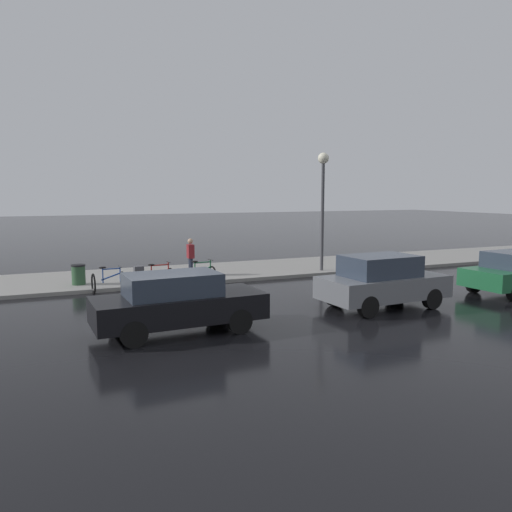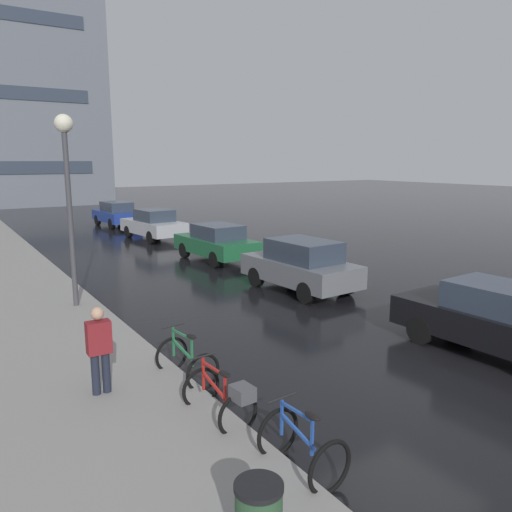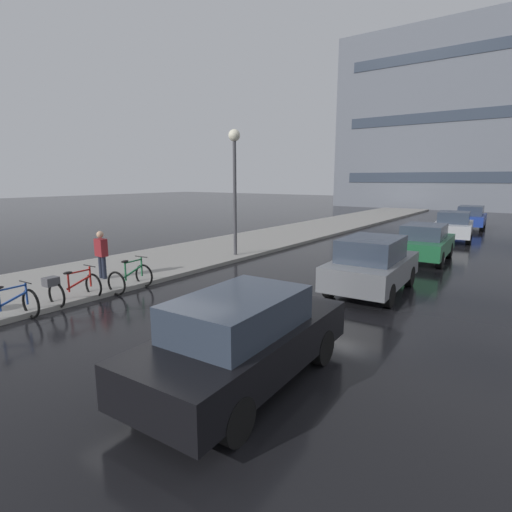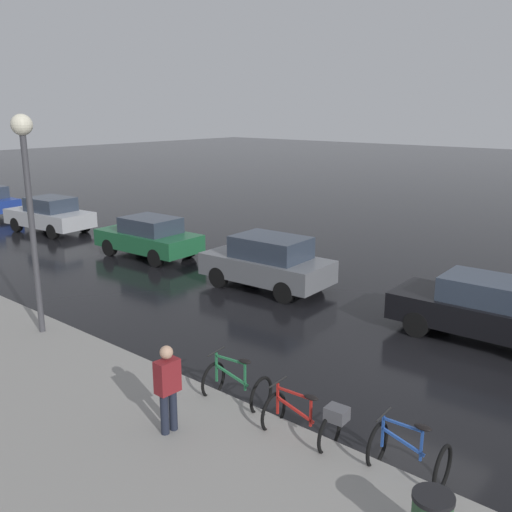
# 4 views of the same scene
# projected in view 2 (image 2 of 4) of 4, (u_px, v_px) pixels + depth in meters

# --- Properties ---
(ground_plane) EXTENTS (140.00, 140.00, 0.00)m
(ground_plane) POSITION_uv_depth(u_px,v_px,m) (405.00, 377.00, 9.57)
(ground_plane) COLOR black
(bicycle_nearest) EXTENTS (0.80, 1.12, 0.95)m
(bicycle_nearest) POSITION_uv_depth(u_px,v_px,m) (302.00, 446.00, 6.55)
(bicycle_nearest) COLOR black
(bicycle_nearest) RESTS_ON ground
(bicycle_second) EXTENTS (0.78, 1.44, 0.96)m
(bicycle_second) POSITION_uv_depth(u_px,v_px,m) (224.00, 397.00, 7.74)
(bicycle_second) COLOR black
(bicycle_second) RESTS_ON ground
(bicycle_third) EXTENTS (0.85, 1.23, 0.98)m
(bicycle_third) POSITION_uv_depth(u_px,v_px,m) (187.00, 361.00, 9.33)
(bicycle_third) COLOR black
(bicycle_third) RESTS_ON ground
(car_black) EXTENTS (1.92, 4.37, 1.54)m
(car_black) POSITION_uv_depth(u_px,v_px,m) (500.00, 320.00, 10.51)
(car_black) COLOR black
(car_black) RESTS_ON ground
(car_grey) EXTENTS (2.04, 4.07, 1.65)m
(car_grey) POSITION_uv_depth(u_px,v_px,m) (301.00, 265.00, 15.75)
(car_grey) COLOR slate
(car_grey) RESTS_ON ground
(car_green) EXTENTS (2.04, 4.15, 1.50)m
(car_green) POSITION_uv_depth(u_px,v_px,m) (217.00, 242.00, 20.59)
(car_green) COLOR #1E6038
(car_green) RESTS_ON ground
(car_silver) EXTENTS (2.27, 4.35, 1.57)m
(car_silver) POSITION_uv_depth(u_px,v_px,m) (154.00, 224.00, 26.14)
(car_silver) COLOR #B2B5BA
(car_silver) RESTS_ON ground
(car_blue) EXTENTS (1.98, 4.07, 1.53)m
(car_blue) POSITION_uv_depth(u_px,v_px,m) (116.00, 214.00, 31.26)
(car_blue) COLOR navy
(car_blue) RESTS_ON ground
(pedestrian) EXTENTS (0.41, 0.25, 1.68)m
(pedestrian) POSITION_uv_depth(u_px,v_px,m) (99.00, 349.00, 8.47)
(pedestrian) COLOR #1E2333
(pedestrian) RESTS_ON ground
(streetlamp) EXTENTS (0.48, 0.48, 5.27)m
(streetlamp) POSITION_uv_depth(u_px,v_px,m) (67.00, 171.00, 13.13)
(streetlamp) COLOR #424247
(streetlamp) RESTS_ON ground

